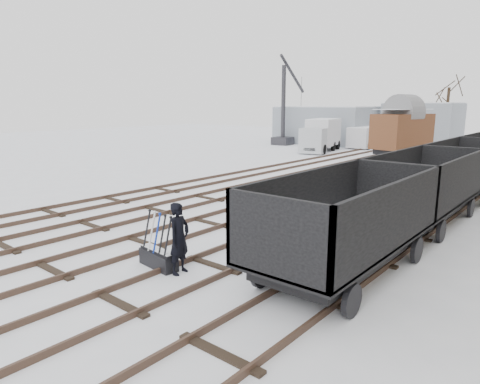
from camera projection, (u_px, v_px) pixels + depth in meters
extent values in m
plane|color=white|center=(144.00, 243.00, 13.55)|extent=(120.00, 120.00, 0.00)
cube|color=black|center=(252.00, 170.00, 28.27)|extent=(0.07, 52.00, 0.15)
cube|color=black|center=(269.00, 172.00, 27.37)|extent=(0.07, 52.00, 0.15)
cube|color=black|center=(96.00, 204.00, 18.81)|extent=(1.90, 0.20, 0.08)
cube|color=black|center=(290.00, 174.00, 26.39)|extent=(0.07, 52.00, 0.15)
cube|color=black|center=(310.00, 177.00, 25.49)|extent=(0.07, 52.00, 0.15)
cube|color=black|center=(138.00, 215.00, 16.93)|extent=(1.90, 0.20, 0.08)
cube|color=black|center=(334.00, 180.00, 24.50)|extent=(0.07, 52.00, 0.15)
cube|color=black|center=(357.00, 183.00, 23.60)|extent=(0.07, 52.00, 0.15)
cube|color=black|center=(190.00, 229.00, 15.04)|extent=(1.90, 0.20, 0.08)
cube|color=black|center=(385.00, 186.00, 22.62)|extent=(0.07, 52.00, 0.15)
cube|color=black|center=(413.00, 189.00, 21.72)|extent=(0.07, 52.00, 0.15)
cube|color=black|center=(258.00, 247.00, 13.16)|extent=(1.90, 0.20, 0.08)
cube|color=black|center=(446.00, 194.00, 20.74)|extent=(0.07, 52.00, 0.15)
cube|color=black|center=(479.00, 198.00, 19.84)|extent=(0.07, 52.00, 0.15)
cube|color=black|center=(348.00, 271.00, 11.28)|extent=(1.90, 0.20, 0.08)
cube|color=gray|center=(329.00, 125.00, 48.36)|extent=(10.00, 8.00, 4.00)
cube|color=silver|center=(330.00, 107.00, 47.95)|extent=(9.80, 7.84, 0.10)
cube|color=gray|center=(422.00, 124.00, 45.68)|extent=(7.00, 6.00, 4.40)
cube|color=silver|center=(424.00, 103.00, 45.22)|extent=(6.86, 5.88, 0.10)
cube|color=black|center=(158.00, 259.00, 11.54)|extent=(1.34, 0.56, 0.44)
cube|color=black|center=(158.00, 251.00, 11.49)|extent=(1.33, 0.44, 0.06)
cube|color=silver|center=(158.00, 250.00, 11.48)|extent=(1.27, 0.40, 0.03)
cylinder|color=black|center=(147.00, 230.00, 11.74)|extent=(0.08, 0.32, 1.08)
cylinder|color=silver|center=(152.00, 232.00, 11.56)|extent=(0.08, 0.32, 1.08)
cylinder|color=#0C289D|center=(157.00, 233.00, 11.39)|extent=(0.08, 0.32, 1.08)
cylinder|color=black|center=(163.00, 236.00, 11.21)|extent=(0.08, 0.32, 1.08)
cylinder|color=black|center=(168.00, 238.00, 11.03)|extent=(0.08, 0.32, 1.08)
imported|color=black|center=(179.00, 238.00, 10.99)|extent=(0.55, 0.75, 1.88)
cube|color=black|center=(345.00, 249.00, 10.97)|extent=(2.03, 5.58, 0.42)
cube|color=black|center=(346.00, 241.00, 10.93)|extent=(2.54, 6.35, 0.13)
cube|color=black|center=(306.00, 202.00, 11.52)|extent=(0.11, 6.35, 1.69)
cube|color=black|center=(395.00, 217.00, 9.99)|extent=(0.11, 6.35, 1.69)
cube|color=silver|center=(346.00, 237.00, 10.91)|extent=(2.28, 6.09, 0.06)
cylinder|color=black|center=(261.00, 273.00, 10.24)|extent=(0.13, 0.74, 0.74)
cylinder|color=black|center=(417.00, 250.00, 11.83)|extent=(0.13, 0.74, 0.74)
cube|color=black|center=(424.00, 205.00, 15.78)|extent=(2.03, 5.58, 0.42)
cube|color=black|center=(425.00, 199.00, 15.74)|extent=(2.54, 6.35, 0.13)
cube|color=black|center=(394.00, 173.00, 16.33)|extent=(0.11, 6.35, 1.69)
cube|color=black|center=(463.00, 180.00, 14.81)|extent=(0.11, 6.35, 1.69)
cube|color=silver|center=(425.00, 196.00, 15.72)|extent=(2.28, 6.09, 0.06)
cylinder|color=black|center=(371.00, 219.00, 15.05)|extent=(0.13, 0.74, 0.74)
cylinder|color=black|center=(471.00, 208.00, 16.64)|extent=(0.13, 0.74, 0.74)
cube|color=black|center=(466.00, 181.00, 20.59)|extent=(2.03, 5.58, 0.42)
cube|color=black|center=(467.00, 177.00, 20.55)|extent=(2.54, 6.35, 0.13)
cube|color=black|center=(441.00, 157.00, 21.14)|extent=(0.11, 6.35, 1.69)
cube|color=silver|center=(467.00, 175.00, 20.53)|extent=(2.28, 6.09, 0.06)
cylinder|color=black|center=(427.00, 191.00, 19.86)|extent=(0.13, 0.74, 0.74)
cube|color=black|center=(471.00, 147.00, 25.95)|extent=(0.11, 6.35, 1.69)
cylinder|color=black|center=(462.00, 174.00, 24.67)|extent=(0.13, 0.74, 0.74)
cube|color=black|center=(401.00, 151.00, 34.20)|extent=(2.97, 4.89, 0.41)
cube|color=#512C18|center=(402.00, 131.00, 33.88)|extent=(3.59, 5.60, 2.69)
cube|color=silver|center=(404.00, 109.00, 33.54)|extent=(3.29, 5.30, 0.04)
cylinder|color=black|center=(378.00, 155.00, 33.73)|extent=(0.12, 0.72, 0.72)
cylinder|color=black|center=(422.00, 154.00, 34.79)|extent=(0.12, 0.72, 0.72)
cube|color=black|center=(321.00, 146.00, 39.83)|extent=(2.42, 6.66, 0.26)
cube|color=#A9AEB3|center=(307.00, 140.00, 37.86)|extent=(2.40, 2.14, 2.17)
cube|color=silver|center=(325.00, 132.00, 40.10)|extent=(3.08, 4.87, 2.43)
cube|color=silver|center=(325.00, 119.00, 39.85)|extent=(3.02, 4.78, 0.03)
cylinder|color=black|center=(299.00, 148.00, 38.74)|extent=(0.26, 0.87, 0.87)
cylinder|color=black|center=(342.00, 145.00, 41.06)|extent=(0.26, 0.87, 0.87)
cube|color=silver|center=(366.00, 137.00, 42.95)|extent=(2.15, 4.80, 1.95)
cube|color=silver|center=(366.00, 127.00, 42.75)|extent=(2.09, 4.69, 0.04)
cylinder|color=black|center=(350.00, 145.00, 42.57)|extent=(0.24, 0.76, 0.76)
cylinder|color=black|center=(381.00, 144.00, 43.62)|extent=(0.24, 0.76, 0.76)
cube|color=#2A292E|center=(283.00, 141.00, 46.26)|extent=(2.02, 2.02, 0.83)
cylinder|color=#2A292E|center=(283.00, 106.00, 45.51)|extent=(0.46, 0.46, 8.33)
cylinder|color=#2A292E|center=(294.00, 74.00, 46.24)|extent=(0.73, 5.30, 3.84)
cylinder|color=black|center=(304.00, 98.00, 48.39)|extent=(0.04, 0.04, 4.68)
cylinder|color=black|center=(446.00, 116.00, 45.89)|extent=(0.30, 0.30, 6.07)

